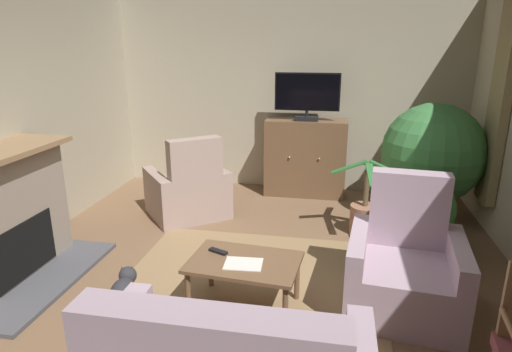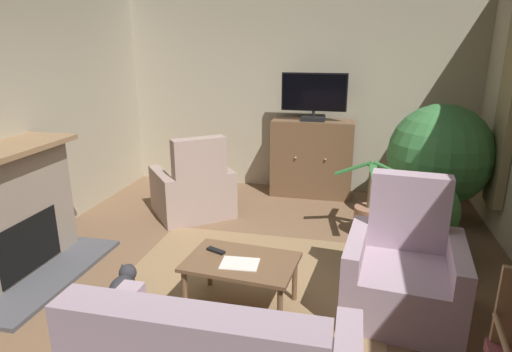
% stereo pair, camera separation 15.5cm
% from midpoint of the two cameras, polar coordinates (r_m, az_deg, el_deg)
% --- Properties ---
extents(ground_plane, '(5.64, 6.50, 0.04)m').
position_cam_midpoint_polar(ground_plane, '(4.14, -2.10, -14.33)').
color(ground_plane, brown).
extents(wall_back, '(5.64, 0.10, 2.84)m').
position_cam_midpoint_polar(wall_back, '(6.54, 3.57, 10.71)').
color(wall_back, '#B2A88E').
rests_on(wall_back, ground_plane).
extents(curtain_panel_far, '(0.10, 0.44, 2.39)m').
position_cam_midpoint_polar(curtain_panel_far, '(5.48, 28.59, 8.98)').
color(curtain_panel_far, '#8E7F56').
extents(rug_central, '(2.37, 2.04, 0.01)m').
position_cam_midpoint_polar(rug_central, '(4.17, -1.71, -13.63)').
color(rug_central, '#8E704C').
rests_on(rug_central, ground_plane).
extents(fireplace, '(0.95, 1.59, 1.23)m').
position_cam_midpoint_polar(fireplace, '(4.65, -31.28, -4.99)').
color(fireplace, '#4C4C51').
rests_on(fireplace, ground_plane).
extents(tv_cabinet, '(1.14, 0.48, 1.10)m').
position_cam_midpoint_polar(tv_cabinet, '(6.33, 5.77, 2.20)').
color(tv_cabinet, '#4A3523').
rests_on(tv_cabinet, ground_plane).
extents(television, '(0.89, 0.20, 0.65)m').
position_cam_midpoint_polar(television, '(6.11, 5.98, 10.44)').
color(television, black).
rests_on(television, tv_cabinet).
extents(coffee_table, '(0.94, 0.67, 0.45)m').
position_cam_midpoint_polar(coffee_table, '(3.62, -2.79, -11.72)').
color(coffee_table, brown).
rests_on(coffee_table, ground_plane).
extents(tv_remote, '(0.18, 0.11, 0.02)m').
position_cam_midpoint_polar(tv_remote, '(3.74, -6.17, -9.77)').
color(tv_remote, black).
rests_on(tv_remote, coffee_table).
extents(folded_newspaper, '(0.31, 0.24, 0.01)m').
position_cam_midpoint_polar(folded_newspaper, '(3.54, -2.94, -11.40)').
color(folded_newspaper, silver).
rests_on(folded_newspaper, coffee_table).
extents(armchair_in_far_corner, '(0.99, 0.97, 1.10)m').
position_cam_midpoint_polar(armchair_in_far_corner, '(3.85, 17.72, -11.64)').
color(armchair_in_far_corner, '#AD93A3').
rests_on(armchair_in_far_corner, ground_plane).
extents(armchair_facing_sofa, '(1.22, 1.21, 1.07)m').
position_cam_midpoint_polar(armchair_facing_sofa, '(5.60, -9.55, -2.05)').
color(armchair_facing_sofa, '#A3897F').
rests_on(armchair_facing_sofa, ground_plane).
extents(potted_plant_tall_palm_by_window, '(1.22, 1.22, 1.46)m').
position_cam_midpoint_polar(potted_plant_tall_palm_by_window, '(5.70, 21.33, 2.66)').
color(potted_plant_tall_palm_by_window, beige).
rests_on(potted_plant_tall_palm_by_window, ground_plane).
extents(potted_plant_on_hearth_side, '(0.84, 0.88, 0.89)m').
position_cam_midpoint_polar(potted_plant_on_hearth_side, '(5.19, 13.15, -5.02)').
color(potted_plant_on_hearth_side, '#99664C').
rests_on(potted_plant_on_hearth_side, ground_plane).
extents(potted_plant_small_fern_corner, '(0.71, 0.71, 0.88)m').
position_cam_midpoint_polar(potted_plant_small_fern_corner, '(4.72, 19.61, -4.26)').
color(potted_plant_small_fern_corner, slate).
rests_on(potted_plant_small_fern_corner, ground_plane).
extents(cat, '(0.31, 0.71, 0.23)m').
position_cam_midpoint_polar(cat, '(4.03, -18.02, -13.99)').
color(cat, '#2D2D33').
rests_on(cat, ground_plane).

